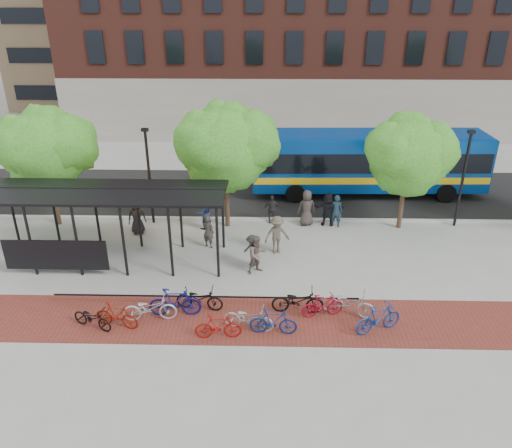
{
  "coord_description": "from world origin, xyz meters",
  "views": [
    {
      "loc": [
        -0.92,
        -20.46,
        11.42
      ],
      "look_at": [
        -1.42,
        0.15,
        1.6
      ],
      "focal_mm": 35.0,
      "sensor_mm": 36.0,
      "label": 1
    }
  ],
  "objects_px": {
    "bike_10": "(348,303)",
    "pedestrian_2": "(204,213)",
    "pedestrian_4": "(272,209)",
    "bike_9": "(323,305)",
    "bike_5": "(218,326)",
    "pedestrian_7": "(336,211)",
    "tree_a": "(47,146)",
    "pedestrian_0": "(137,217)",
    "pedestrian_5": "(328,209)",
    "pedestrian_6": "(307,208)",
    "pedestrian_9": "(252,251)",
    "lamp_post_right": "(463,176)",
    "bike_8": "(298,301)",
    "bike_0": "(92,318)",
    "tree_b": "(227,143)",
    "pedestrian_8": "(257,254)",
    "lamp_post_left": "(149,174)",
    "bus_shelter": "(103,200)",
    "bike_11": "(378,318)",
    "bus": "(368,159)",
    "bike_2": "(150,308)",
    "bike_3": "(175,302)",
    "tree_c": "(410,153)",
    "bike_6": "(249,318)",
    "bike_4": "(199,298)",
    "bike_7": "(273,322)",
    "pedestrian_3": "(277,235)",
    "bike_1": "(117,315)",
    "pedestrian_1": "(208,231)"
  },
  "relations": [
    {
      "from": "bike_0",
      "to": "pedestrian_2",
      "type": "xyz_separation_m",
      "value": [
        3.13,
        8.52,
        0.45
      ]
    },
    {
      "from": "tree_c",
      "to": "pedestrian_4",
      "type": "bearing_deg",
      "value": 176.5
    },
    {
      "from": "bike_1",
      "to": "bike_10",
      "type": "height_order",
      "value": "bike_10"
    },
    {
      "from": "tree_a",
      "to": "bike_10",
      "type": "relative_size",
      "value": 3.01
    },
    {
      "from": "tree_b",
      "to": "pedestrian_8",
      "type": "bearing_deg",
      "value": -71.68
    },
    {
      "from": "bike_5",
      "to": "pedestrian_7",
      "type": "bearing_deg",
      "value": -32.89
    },
    {
      "from": "tree_b",
      "to": "bike_4",
      "type": "bearing_deg",
      "value": -94.55
    },
    {
      "from": "bike_9",
      "to": "pedestrian_5",
      "type": "height_order",
      "value": "pedestrian_5"
    },
    {
      "from": "tree_b",
      "to": "pedestrian_5",
      "type": "relative_size",
      "value": 3.56
    },
    {
      "from": "bike_1",
      "to": "pedestrian_5",
      "type": "relative_size",
      "value": 0.94
    },
    {
      "from": "bike_1",
      "to": "bike_2",
      "type": "relative_size",
      "value": 0.84
    },
    {
      "from": "bike_3",
      "to": "pedestrian_0",
      "type": "relative_size",
      "value": 1.09
    },
    {
      "from": "bike_8",
      "to": "pedestrian_9",
      "type": "bearing_deg",
      "value": 29.31
    },
    {
      "from": "bus_shelter",
      "to": "pedestrian_7",
      "type": "bearing_deg",
      "value": 19.54
    },
    {
      "from": "pedestrian_4",
      "to": "bike_9",
      "type": "bearing_deg",
      "value": -90.69
    },
    {
      "from": "pedestrian_7",
      "to": "pedestrian_9",
      "type": "xyz_separation_m",
      "value": [
        -4.25,
        -4.22,
        -0.13
      ]
    },
    {
      "from": "bike_4",
      "to": "bike_7",
      "type": "relative_size",
      "value": 1.08
    },
    {
      "from": "pedestrian_4",
      "to": "pedestrian_8",
      "type": "height_order",
      "value": "pedestrian_8"
    },
    {
      "from": "tree_b",
      "to": "pedestrian_9",
      "type": "xyz_separation_m",
      "value": [
        1.34,
        -4.21,
        -3.7
      ]
    },
    {
      "from": "bike_6",
      "to": "bike_9",
      "type": "height_order",
      "value": "bike_6"
    },
    {
      "from": "pedestrian_4",
      "to": "pedestrian_5",
      "type": "relative_size",
      "value": 0.85
    },
    {
      "from": "tree_a",
      "to": "pedestrian_9",
      "type": "xyz_separation_m",
      "value": [
        10.34,
        -4.21,
        -3.48
      ]
    },
    {
      "from": "bike_9",
      "to": "pedestrian_2",
      "type": "height_order",
      "value": "pedestrian_2"
    },
    {
      "from": "tree_a",
      "to": "pedestrian_9",
      "type": "relative_size",
      "value": 4.05
    },
    {
      "from": "bike_10",
      "to": "pedestrian_6",
      "type": "relative_size",
      "value": 1.06
    },
    {
      "from": "bike_10",
      "to": "pedestrian_2",
      "type": "relative_size",
      "value": 1.16
    },
    {
      "from": "pedestrian_5",
      "to": "bike_4",
      "type": "bearing_deg",
      "value": 61.7
    },
    {
      "from": "pedestrian_2",
      "to": "pedestrian_8",
      "type": "distance_m",
      "value": 5.21
    },
    {
      "from": "pedestrian_1",
      "to": "bike_9",
      "type": "bearing_deg",
      "value": 160.52
    },
    {
      "from": "bike_5",
      "to": "tree_c",
      "type": "bearing_deg",
      "value": -46.3
    },
    {
      "from": "lamp_post_right",
      "to": "bike_8",
      "type": "distance_m",
      "value": 12.04
    },
    {
      "from": "pedestrian_6",
      "to": "pedestrian_9",
      "type": "xyz_separation_m",
      "value": [
        -2.72,
        -4.36,
        -0.2
      ]
    },
    {
      "from": "lamp_post_right",
      "to": "pedestrian_9",
      "type": "bearing_deg",
      "value": -157.11
    },
    {
      "from": "pedestrian_0",
      "to": "pedestrian_5",
      "type": "distance_m",
      "value": 9.85
    },
    {
      "from": "bus",
      "to": "pedestrian_1",
      "type": "distance_m",
      "value": 11.48
    },
    {
      "from": "bike_9",
      "to": "pedestrian_2",
      "type": "distance_m",
      "value": 9.32
    },
    {
      "from": "pedestrian_6",
      "to": "tree_c",
      "type": "bearing_deg",
      "value": 168.29
    },
    {
      "from": "tree_a",
      "to": "pedestrian_0",
      "type": "bearing_deg",
      "value": -13.53
    },
    {
      "from": "lamp_post_right",
      "to": "bike_0",
      "type": "distance_m",
      "value": 18.85
    },
    {
      "from": "lamp_post_left",
      "to": "bike_9",
      "type": "distance_m",
      "value": 11.86
    },
    {
      "from": "bike_7",
      "to": "pedestrian_3",
      "type": "relative_size",
      "value": 0.92
    },
    {
      "from": "lamp_post_right",
      "to": "pedestrian_3",
      "type": "height_order",
      "value": "lamp_post_right"
    },
    {
      "from": "lamp_post_right",
      "to": "bike_2",
      "type": "height_order",
      "value": "lamp_post_right"
    },
    {
      "from": "pedestrian_4",
      "to": "pedestrian_7",
      "type": "bearing_deg",
      "value": -20.29
    },
    {
      "from": "bike_10",
      "to": "bike_11",
      "type": "distance_m",
      "value": 1.38
    },
    {
      "from": "bike_11",
      "to": "pedestrian_6",
      "type": "relative_size",
      "value": 0.98
    },
    {
      "from": "lamp_post_left",
      "to": "bike_7",
      "type": "distance_m",
      "value": 11.53
    },
    {
      "from": "pedestrian_7",
      "to": "bike_5",
      "type": "bearing_deg",
      "value": 72.57
    },
    {
      "from": "bus",
      "to": "bike_10",
      "type": "xyz_separation_m",
      "value": [
        -2.87,
        -12.68,
        -1.59
      ]
    },
    {
      "from": "bike_7",
      "to": "bike_10",
      "type": "xyz_separation_m",
      "value": [
        2.85,
        1.21,
        0.02
      ]
    }
  ]
}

